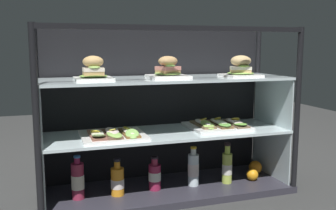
% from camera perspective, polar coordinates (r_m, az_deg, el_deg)
% --- Properties ---
extents(ground_plane, '(6.00, 6.00, 0.02)m').
position_cam_1_polar(ground_plane, '(2.31, 0.00, -13.16)').
color(ground_plane, '#333333').
rests_on(ground_plane, ground).
extents(case_base_deck, '(1.43, 0.47, 0.04)m').
position_cam_1_polar(case_base_deck, '(2.30, 0.00, -12.47)').
color(case_base_deck, '#2E2D36').
rests_on(case_base_deck, ground).
extents(case_frame, '(1.43, 0.47, 0.95)m').
position_cam_1_polar(case_frame, '(2.30, -1.11, 0.43)').
color(case_frame, black).
rests_on(case_frame, ground).
extents(riser_lower_tier, '(1.37, 0.40, 0.31)m').
position_cam_1_polar(riser_lower_tier, '(2.24, 0.00, -8.25)').
color(riser_lower_tier, silver).
rests_on(riser_lower_tier, case_base_deck).
extents(shelf_lower_glass, '(1.39, 0.42, 0.01)m').
position_cam_1_polar(shelf_lower_glass, '(2.20, 0.00, -4.15)').
color(shelf_lower_glass, silver).
rests_on(shelf_lower_glass, riser_lower_tier).
extents(riser_upper_tier, '(1.37, 0.40, 0.29)m').
position_cam_1_polar(riser_upper_tier, '(2.17, 0.00, -0.19)').
color(riser_upper_tier, silver).
rests_on(riser_upper_tier, shelf_lower_glass).
extents(shelf_upper_glass, '(1.39, 0.42, 0.01)m').
position_cam_1_polar(shelf_upper_glass, '(2.15, 0.00, 3.85)').
color(shelf_upper_glass, silver).
rests_on(shelf_upper_glass, riser_upper_tier).
extents(plated_roll_sandwich_near_right_corner, '(0.19, 0.19, 0.13)m').
position_cam_1_polar(plated_roll_sandwich_near_right_corner, '(2.05, -10.98, 4.98)').
color(plated_roll_sandwich_near_right_corner, white).
rests_on(plated_roll_sandwich_near_right_corner, shelf_upper_glass).
extents(plated_roll_sandwich_mid_left, '(0.21, 0.21, 0.12)m').
position_cam_1_polar(plated_roll_sandwich_mid_left, '(2.11, -0.01, 5.12)').
color(plated_roll_sandwich_mid_left, white).
rests_on(plated_roll_sandwich_mid_left, shelf_upper_glass).
extents(plated_roll_sandwich_far_left, '(0.20, 0.20, 0.12)m').
position_cam_1_polar(plated_roll_sandwich_far_left, '(2.26, 10.69, 5.29)').
color(plated_roll_sandwich_far_left, white).
rests_on(plated_roll_sandwich_far_left, shelf_upper_glass).
extents(open_sandwich_tray_center, '(0.34, 0.31, 0.06)m').
position_cam_1_polar(open_sandwich_tray_center, '(2.07, -8.10, -4.28)').
color(open_sandwich_tray_center, white).
rests_on(open_sandwich_tray_center, shelf_lower_glass).
extents(open_sandwich_tray_near_right_corner, '(0.34, 0.32, 0.06)m').
position_cam_1_polar(open_sandwich_tray_near_right_corner, '(2.31, 7.45, -2.89)').
color(open_sandwich_tray_near_right_corner, white).
rests_on(open_sandwich_tray_near_right_corner, shelf_lower_glass).
extents(juice_bottle_front_left_end, '(0.07, 0.07, 0.24)m').
position_cam_1_polar(juice_bottle_front_left_end, '(2.15, -13.20, -10.82)').
color(juice_bottle_front_left_end, '#932842').
rests_on(juice_bottle_front_left_end, case_base_deck).
extents(juice_bottle_back_left, '(0.07, 0.07, 0.21)m').
position_cam_1_polar(juice_bottle_back_left, '(2.17, -7.48, -11.08)').
color(juice_bottle_back_left, orange).
rests_on(juice_bottle_back_left, case_base_deck).
extents(juice_bottle_back_right, '(0.07, 0.07, 0.19)m').
position_cam_1_polar(juice_bottle_back_right, '(2.23, -1.98, -10.41)').
color(juice_bottle_back_right, '#952142').
rests_on(juice_bottle_back_right, case_base_deck).
extents(juice_bottle_near_post, '(0.06, 0.06, 0.23)m').
position_cam_1_polar(juice_bottle_near_post, '(2.29, 3.76, -9.43)').
color(juice_bottle_near_post, white).
rests_on(juice_bottle_near_post, case_base_deck).
extents(juice_bottle_front_right_end, '(0.06, 0.06, 0.24)m').
position_cam_1_polar(juice_bottle_front_right_end, '(2.35, 8.73, -9.03)').
color(juice_bottle_front_right_end, '#B7CA51').
rests_on(juice_bottle_front_right_end, case_base_deck).
extents(orange_fruit_beside_bottles, '(0.07, 0.07, 0.07)m').
position_cam_1_polar(orange_fruit_beside_bottles, '(2.44, 12.37, -10.03)').
color(orange_fruit_beside_bottles, orange).
rests_on(orange_fruit_beside_bottles, case_base_deck).
extents(orange_fruit_near_left_post, '(0.08, 0.08, 0.08)m').
position_cam_1_polar(orange_fruit_near_left_post, '(2.56, 12.78, -8.96)').
color(orange_fruit_near_left_post, orange).
rests_on(orange_fruit_near_left_post, case_base_deck).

